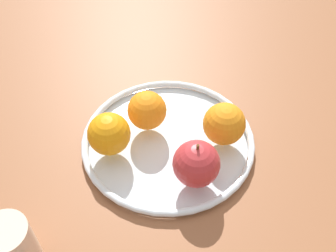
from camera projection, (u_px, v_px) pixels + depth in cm
name	position (u px, v px, depth cm)	size (l,w,h in cm)	color
ground_plane	(168.00, 151.00, 73.82)	(165.75, 165.75, 4.00)	brown
fruit_bowl	(168.00, 141.00, 71.65)	(30.35, 30.35, 1.80)	silver
apple	(196.00, 164.00, 62.58)	(7.46, 7.46, 8.26)	#B22E32
orange_front_right	(146.00, 111.00, 70.47)	(6.85, 6.85, 6.85)	orange
orange_front_left	(109.00, 134.00, 66.80)	(7.17, 7.17, 7.17)	orange
orange_back_left	(224.00, 124.00, 68.24)	(7.24, 7.24, 7.24)	orange
ambient_mug	(13.00, 248.00, 54.59)	(10.11, 6.46, 8.85)	beige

